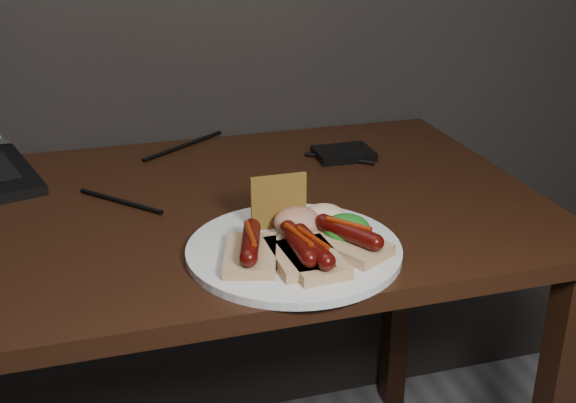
# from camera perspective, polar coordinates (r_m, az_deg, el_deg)

# --- Properties ---
(desk) EXTENTS (1.40, 0.70, 0.75)m
(desk) POSITION_cam_1_polar(r_m,az_deg,el_deg) (1.24, -12.50, -4.70)
(desk) COLOR black
(desk) RESTS_ON ground
(hard_drive) EXTENTS (0.11, 0.08, 0.02)m
(hard_drive) POSITION_cam_1_polar(r_m,az_deg,el_deg) (1.42, 4.40, 3.81)
(hard_drive) COLOR black
(hard_drive) RESTS_ON desk
(desk_cables) EXTENTS (0.96, 0.39, 0.01)m
(desk_cables) POSITION_cam_1_polar(r_m,az_deg,el_deg) (1.34, -13.58, 1.78)
(desk_cables) COLOR black
(desk_cables) RESTS_ON desk
(plate) EXTENTS (0.34, 0.34, 0.01)m
(plate) POSITION_cam_1_polar(r_m,az_deg,el_deg) (1.04, 0.47, -3.86)
(plate) COLOR silver
(plate) RESTS_ON desk
(bread_sausage_left) EXTENTS (0.10, 0.13, 0.04)m
(bread_sausage_left) POSITION_cam_1_polar(r_m,az_deg,el_deg) (0.99, -2.98, -3.80)
(bread_sausage_left) COLOR #DBB980
(bread_sausage_left) RESTS_ON plate
(bread_sausage_center) EXTENTS (0.07, 0.12, 0.04)m
(bread_sausage_center) POSITION_cam_1_polar(r_m,az_deg,el_deg) (0.99, 0.82, -3.89)
(bread_sausage_center) COLOR #DBB980
(bread_sausage_center) RESTS_ON plate
(bread_sausage_right) EXTENTS (0.12, 0.13, 0.04)m
(bread_sausage_right) POSITION_cam_1_polar(r_m,az_deg,el_deg) (1.02, 4.79, -3.00)
(bread_sausage_right) COLOR #DBB980
(bread_sausage_right) RESTS_ON plate
(bread_sausage_extra) EXTENTS (0.08, 0.12, 0.04)m
(bread_sausage_extra) POSITION_cam_1_polar(r_m,az_deg,el_deg) (0.98, 1.95, -4.15)
(bread_sausage_extra) COLOR #DBB980
(bread_sausage_extra) RESTS_ON plate
(crispbread) EXTENTS (0.09, 0.01, 0.08)m
(crispbread) POSITION_cam_1_polar(r_m,az_deg,el_deg) (1.08, -0.74, -0.01)
(crispbread) COLOR olive
(crispbread) RESTS_ON plate
(salad_greens) EXTENTS (0.07, 0.07, 0.04)m
(salad_greens) POSITION_cam_1_polar(r_m,az_deg,el_deg) (1.05, 4.64, -2.15)
(salad_greens) COLOR #155410
(salad_greens) RESTS_ON plate
(salsa_mound) EXTENTS (0.07, 0.07, 0.04)m
(salsa_mound) POSITION_cam_1_polar(r_m,az_deg,el_deg) (1.07, 0.79, -1.61)
(salsa_mound) COLOR maroon
(salsa_mound) RESTS_ON plate
(coleslaw_mound) EXTENTS (0.06, 0.06, 0.04)m
(coleslaw_mound) POSITION_cam_1_polar(r_m,az_deg,el_deg) (1.09, 2.89, -1.20)
(coleslaw_mound) COLOR #F0E3CF
(coleslaw_mound) RESTS_ON plate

